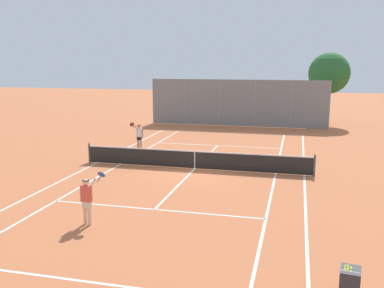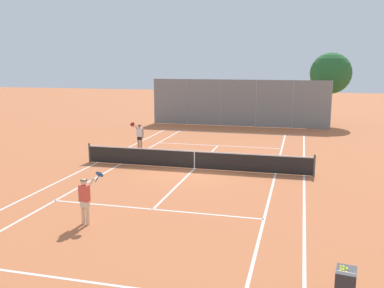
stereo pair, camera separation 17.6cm
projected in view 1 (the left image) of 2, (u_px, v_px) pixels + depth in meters
The scene contains 11 objects.
ground_plane at pixel (195, 169), 22.11m from camera, with size 120.00×120.00×0.00m, color #BC663D.
court_line_markings at pixel (195, 169), 22.11m from camera, with size 11.10×23.90×0.01m.
tennis_net at pixel (195, 159), 22.01m from camera, with size 12.00×0.10×1.07m.
ball_cart at pixel (350, 282), 9.68m from camera, with size 0.57×0.69×0.96m.
player_near_side at pixel (87, 198), 14.38m from camera, with size 0.76×0.72×1.77m.
player_far_left at pixel (139, 135), 26.78m from camera, with size 0.65×0.74×1.77m.
loose_tennis_ball_0 at pixel (168, 147), 27.47m from camera, with size 0.07×0.07×0.07m, color #D1DB33.
loose_tennis_ball_1 at pixel (250, 136), 31.69m from camera, with size 0.07×0.07×0.07m, color #D1DB33.
loose_tennis_ball_2 at pixel (131, 169), 21.93m from camera, with size 0.07×0.07×0.07m, color #D1DB33.
back_fence at pixel (237, 103), 36.33m from camera, with size 15.14×0.08×3.99m.
tree_behind_left at pixel (328, 74), 37.11m from camera, with size 3.54×3.54×6.24m.
Camera 1 is at (5.05, -20.87, 5.44)m, focal length 40.00 mm.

